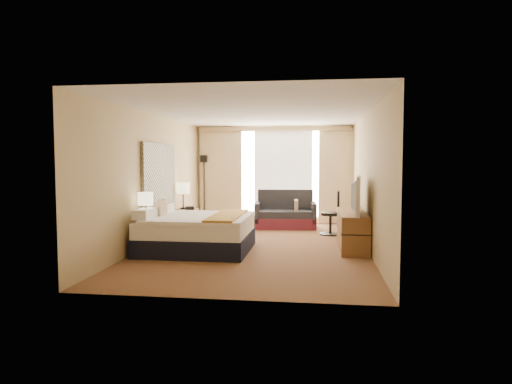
# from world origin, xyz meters

# --- Properties ---
(floor) EXTENTS (4.20, 7.00, 0.02)m
(floor) POSITION_xyz_m (0.00, 0.00, 0.00)
(floor) COLOR #582219
(floor) RESTS_ON ground
(ceiling) EXTENTS (4.20, 7.00, 0.02)m
(ceiling) POSITION_xyz_m (0.00, 0.00, 2.60)
(ceiling) COLOR silver
(ceiling) RESTS_ON wall_back
(wall_back) EXTENTS (4.20, 0.02, 2.60)m
(wall_back) POSITION_xyz_m (0.00, 3.50, 1.30)
(wall_back) COLOR tan
(wall_back) RESTS_ON ground
(wall_front) EXTENTS (4.20, 0.02, 2.60)m
(wall_front) POSITION_xyz_m (0.00, -3.50, 1.30)
(wall_front) COLOR tan
(wall_front) RESTS_ON ground
(wall_left) EXTENTS (0.02, 7.00, 2.60)m
(wall_left) POSITION_xyz_m (-2.10, 0.00, 1.30)
(wall_left) COLOR tan
(wall_left) RESTS_ON ground
(wall_right) EXTENTS (0.02, 7.00, 2.60)m
(wall_right) POSITION_xyz_m (2.10, 0.00, 1.30)
(wall_right) COLOR tan
(wall_right) RESTS_ON ground
(headboard) EXTENTS (0.06, 1.85, 1.50)m
(headboard) POSITION_xyz_m (-2.06, 0.20, 1.28)
(headboard) COLOR black
(headboard) RESTS_ON wall_left
(nightstand_left) EXTENTS (0.45, 0.52, 0.55)m
(nightstand_left) POSITION_xyz_m (-1.87, -1.05, 0.28)
(nightstand_left) COLOR brown
(nightstand_left) RESTS_ON floor
(nightstand_right) EXTENTS (0.45, 0.52, 0.55)m
(nightstand_right) POSITION_xyz_m (-1.87, 1.45, 0.28)
(nightstand_right) COLOR brown
(nightstand_right) RESTS_ON floor
(media_dresser) EXTENTS (0.50, 1.80, 0.70)m
(media_dresser) POSITION_xyz_m (1.83, 0.00, 0.35)
(media_dresser) COLOR brown
(media_dresser) RESTS_ON floor
(window) EXTENTS (2.30, 0.02, 2.30)m
(window) POSITION_xyz_m (0.25, 3.47, 1.32)
(window) COLOR silver
(window) RESTS_ON wall_back
(curtains) EXTENTS (4.12, 0.19, 2.56)m
(curtains) POSITION_xyz_m (-0.00, 3.39, 1.41)
(curtains) COLOR beige
(curtains) RESTS_ON floor
(bed) EXTENTS (1.95, 1.78, 0.95)m
(bed) POSITION_xyz_m (-1.06, -0.65, 0.35)
(bed) COLOR black
(bed) RESTS_ON floor
(loveseat) EXTENTS (1.56, 0.92, 0.94)m
(loveseat) POSITION_xyz_m (0.38, 2.49, 0.31)
(loveseat) COLOR maroon
(loveseat) RESTS_ON floor
(floor_lamp) EXTENTS (0.23, 0.23, 1.82)m
(floor_lamp) POSITION_xyz_m (-1.90, 3.30, 1.29)
(floor_lamp) COLOR black
(floor_lamp) RESTS_ON floor
(desk_chair) EXTENTS (0.48, 0.48, 1.00)m
(desk_chair) POSITION_xyz_m (1.52, 1.54, 0.44)
(desk_chair) COLOR black
(desk_chair) RESTS_ON floor
(lamp_left) EXTENTS (0.27, 0.27, 0.56)m
(lamp_left) POSITION_xyz_m (-1.89, -1.04, 0.98)
(lamp_left) COLOR black
(lamp_left) RESTS_ON nightstand_left
(lamp_right) EXTENTS (0.29, 0.29, 0.61)m
(lamp_right) POSITION_xyz_m (-1.92, 1.40, 1.02)
(lamp_right) COLOR black
(lamp_right) RESTS_ON nightstand_right
(tissue_box) EXTENTS (0.12, 0.12, 0.10)m
(tissue_box) POSITION_xyz_m (-1.77, -1.03, 0.60)
(tissue_box) COLOR #90C1DE
(tissue_box) RESTS_ON nightstand_left
(telephone) EXTENTS (0.23, 0.20, 0.08)m
(telephone) POSITION_xyz_m (-1.74, 1.31, 0.59)
(telephone) COLOR black
(telephone) RESTS_ON nightstand_right
(television) EXTENTS (0.27, 1.21, 0.69)m
(television) POSITION_xyz_m (1.78, -0.35, 1.05)
(television) COLOR black
(television) RESTS_ON media_dresser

